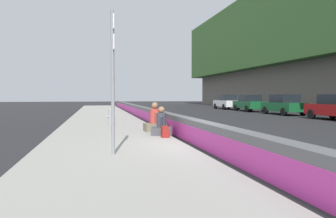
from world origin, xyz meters
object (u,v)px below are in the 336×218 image
route_sign_post (113,72)px  parked_car_far (227,102)px  seated_person_foreground (162,126)px  backpack (165,132)px  parked_car_fourth (284,105)px  fire_hydrant (111,116)px  seated_person_middle (155,122)px  parked_car_midline (249,103)px

route_sign_post → parked_car_far: route_sign_post is taller
seated_person_foreground → backpack: size_ratio=2.68×
backpack → parked_car_fourth: bearing=-44.7°
fire_hydrant → seated_person_foreground: seated_person_foreground is taller
seated_person_foreground → seated_person_middle: 1.33m
route_sign_post → backpack: route_sign_post is taller
route_sign_post → fire_hydrant: 8.84m
fire_hydrant → seated_person_foreground: bearing=-161.7°
route_sign_post → parked_car_fourth: size_ratio=0.80×
seated_person_middle → backpack: bearing=179.7°
parked_car_far → seated_person_foreground: bearing=152.0°
backpack → parked_car_midline: bearing=-34.0°
route_sign_post → seated_person_middle: bearing=-21.5°
fire_hydrant → parked_car_fourth: (7.49, -14.72, 0.27)m
seated_person_middle → parked_car_midline: size_ratio=0.26×
route_sign_post → seated_person_middle: route_sign_post is taller
seated_person_middle → parked_car_midline: bearing=-37.0°
seated_person_middle → parked_car_midline: parked_car_midline is taller
seated_person_foreground → parked_car_fourth: bearing=-46.3°
route_sign_post → parked_car_fourth: (16.18, -15.05, -1.35)m
seated_person_middle → parked_car_midline: (17.20, -12.96, 0.35)m
seated_person_middle → backpack: (-2.07, 0.01, -0.18)m
seated_person_middle → parked_car_far: parked_car_far is taller
seated_person_foreground → seated_person_middle: seated_person_middle is taller
seated_person_foreground → parked_car_midline: (18.53, -12.95, 0.39)m
parked_car_midline → route_sign_post: bearing=146.1°
parked_car_fourth → parked_car_far: (11.52, 0.28, 0.00)m
route_sign_post → seated_person_middle: (5.01, -1.97, -1.69)m
seated_person_middle → route_sign_post: bearing=158.5°
seated_person_foreground → parked_car_midline: bearing=-34.9°
seated_person_foreground → parked_car_far: bearing=-28.0°
fire_hydrant → seated_person_middle: bearing=-155.9°
seated_person_middle → backpack: seated_person_middle is taller
parked_car_fourth → parked_car_far: 11.52m
route_sign_post → parked_car_far: (27.70, -14.77, -1.35)m
fire_hydrant → route_sign_post: bearing=177.8°
seated_person_foreground → backpack: 0.75m
route_sign_post → seated_person_foreground: 4.53m
seated_person_middle → backpack: 2.07m
route_sign_post → parked_car_midline: 26.80m
route_sign_post → seated_person_foreground: (3.68, -1.98, -1.74)m
parked_car_fourth → fire_hydrant: bearing=117.0°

